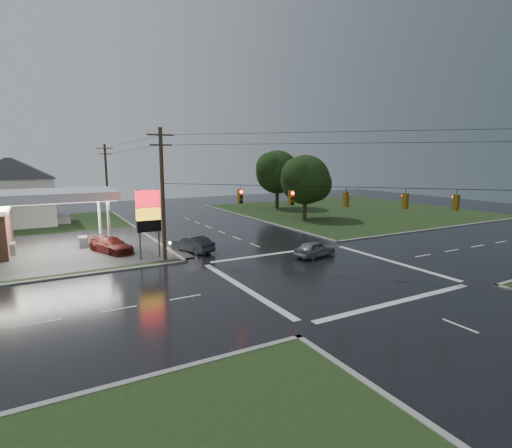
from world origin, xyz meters
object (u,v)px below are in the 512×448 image
house_near (14,191)px  tree_ne_near (306,180)px  house_far (10,186)px  tree_ne_far (278,172)px  car_crossing (315,249)px  car_pump (111,245)px  car_north (192,244)px  pylon_sign (148,213)px  utility_pole_n (107,180)px  utility_pole_nw (163,193)px

house_near → tree_ne_near: bearing=-21.8°
house_far → tree_ne_far: 41.57m
car_crossing → house_near: bearing=24.4°
car_pump → tree_ne_far: bearing=9.2°
tree_ne_near → car_north: tree_ne_near is taller
pylon_sign → house_near: 27.56m
utility_pole_n → car_pump: bearing=-98.5°
utility_pole_n → house_far: (-12.45, 10.00, -1.06)m
car_crossing → car_north: bearing=39.8°
house_far → tree_ne_near: size_ratio=1.23×
car_pump → pylon_sign: bearing=-82.1°
pylon_sign → tree_ne_near: size_ratio=0.67×
house_near → house_far: bearing=94.8°
pylon_sign → utility_pole_n: size_ratio=0.57×
car_north → car_pump: size_ratio=0.91×
pylon_sign → car_pump: bearing=121.5°
house_far → tree_ne_far: bearing=-19.7°
house_far → house_near: bearing=-85.2°
pylon_sign → tree_ne_far: bearing=40.4°
tree_ne_near → car_pump: 28.55m
house_far → tree_ne_near: bearing=-35.8°
utility_pole_n → car_north: utility_pole_n is taller
utility_pole_n → tree_ne_near: 28.55m
utility_pole_n → tree_ne_far: size_ratio=1.07×
utility_pole_nw → tree_ne_near: 26.74m
tree_ne_near → tree_ne_far: tree_ne_far is taller
utility_pole_nw → house_far: utility_pole_nw is taller
tree_ne_near → car_crossing: size_ratio=2.16×
pylon_sign → tree_ne_near: 27.23m
utility_pole_nw → tree_ne_near: size_ratio=1.22×
pylon_sign → tree_ne_near: tree_ne_near is taller
pylon_sign → car_north: (4.09, 0.79, -3.26)m
tree_ne_far → car_pump: 36.28m
utility_pole_nw → utility_pole_n: (0.00, 28.50, -0.25)m
car_pump → house_near: bearing=86.7°
tree_ne_near → car_crossing: (-11.76, -17.60, -4.85)m
utility_pole_nw → tree_ne_near: bearing=27.9°
house_near → car_pump: 23.15m
utility_pole_n → car_pump: size_ratio=2.10×
tree_ne_far → car_pump: bearing=-147.2°
tree_ne_near → car_north: (-20.55, -10.70, -4.81)m
house_far → car_crossing: 50.07m
pylon_sign → tree_ne_far: 36.35m
utility_pole_n → tree_ne_far: 26.96m
pylon_sign → car_north: 5.29m
utility_pole_nw → house_far: size_ratio=1.00×
pylon_sign → tree_ne_near: (24.64, 11.49, 1.55)m
utility_pole_nw → utility_pole_n: size_ratio=1.05×
utility_pole_n → car_crossing: utility_pole_n is taller
car_crossing → car_pump: 18.44m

